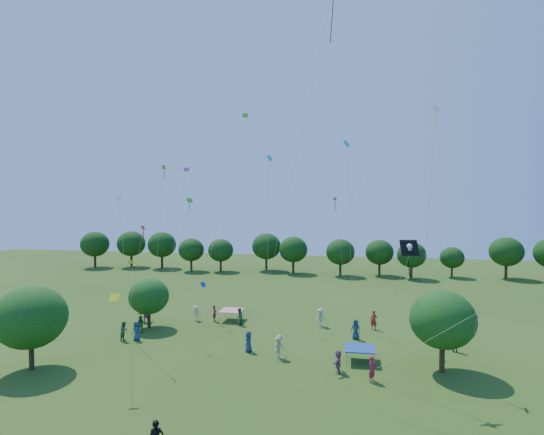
{
  "coord_description": "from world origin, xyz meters",
  "views": [
    {
      "loc": [
        5.51,
        -16.51,
        12.08
      ],
      "look_at": [
        0.0,
        14.0,
        11.0
      ],
      "focal_mm": 28.0,
      "sensor_mm": 36.0,
      "label": 1
    }
  ],
  "objects_px": {
    "near_tree_north": "(149,296)",
    "pirate_kite": "(409,249)",
    "red_high_kite": "(316,71)",
    "tent_red_stripe": "(232,310)",
    "near_tree_east": "(443,320)",
    "near_tree_west": "(31,317)",
    "tent_blue": "(360,348)"
  },
  "relations": [
    {
      "from": "near_tree_north",
      "to": "pirate_kite",
      "type": "bearing_deg",
      "value": -23.46
    },
    {
      "from": "pirate_kite",
      "to": "red_high_kite",
      "type": "xyz_separation_m",
      "value": [
        -6.12,
        2.52,
        12.29
      ]
    },
    {
      "from": "tent_red_stripe",
      "to": "near_tree_north",
      "type": "bearing_deg",
      "value": -151.64
    },
    {
      "from": "pirate_kite",
      "to": "red_high_kite",
      "type": "height_order",
      "value": "red_high_kite"
    },
    {
      "from": "pirate_kite",
      "to": "tent_red_stripe",
      "type": "bearing_deg",
      "value": 138.52
    },
    {
      "from": "near_tree_north",
      "to": "near_tree_east",
      "type": "distance_m",
      "value": 26.28
    },
    {
      "from": "tent_red_stripe",
      "to": "red_high_kite",
      "type": "distance_m",
      "value": 25.07
    },
    {
      "from": "near_tree_east",
      "to": "near_tree_west",
      "type": "bearing_deg",
      "value": -170.63
    },
    {
      "from": "red_high_kite",
      "to": "near_tree_east",
      "type": "bearing_deg",
      "value": 6.66
    },
    {
      "from": "pirate_kite",
      "to": "tent_blue",
      "type": "bearing_deg",
      "value": 122.29
    },
    {
      "from": "near_tree_north",
      "to": "near_tree_east",
      "type": "bearing_deg",
      "value": -13.82
    },
    {
      "from": "near_tree_east",
      "to": "red_high_kite",
      "type": "height_order",
      "value": "red_high_kite"
    },
    {
      "from": "near_tree_west",
      "to": "tent_blue",
      "type": "bearing_deg",
      "value": 13.84
    },
    {
      "from": "near_tree_north",
      "to": "tent_blue",
      "type": "distance_m",
      "value": 20.61
    },
    {
      "from": "tent_blue",
      "to": "pirate_kite",
      "type": "relative_size",
      "value": 0.26
    },
    {
      "from": "near_tree_north",
      "to": "pirate_kite",
      "type": "xyz_separation_m",
      "value": [
        22.68,
        -9.84,
        6.05
      ]
    },
    {
      "from": "tent_blue",
      "to": "near_tree_west",
      "type": "bearing_deg",
      "value": -166.16
    },
    {
      "from": "near_tree_west",
      "to": "near_tree_east",
      "type": "height_order",
      "value": "near_tree_west"
    },
    {
      "from": "tent_red_stripe",
      "to": "pirate_kite",
      "type": "height_order",
      "value": "pirate_kite"
    },
    {
      "from": "near_tree_west",
      "to": "near_tree_north",
      "type": "height_order",
      "value": "near_tree_west"
    },
    {
      "from": "near_tree_east",
      "to": "red_high_kite",
      "type": "distance_m",
      "value": 19.8
    },
    {
      "from": "tent_blue",
      "to": "tent_red_stripe",
      "type": "bearing_deg",
      "value": 144.03
    },
    {
      "from": "tent_red_stripe",
      "to": "red_high_kite",
      "type": "relative_size",
      "value": 0.08
    },
    {
      "from": "near_tree_east",
      "to": "tent_red_stripe",
      "type": "xyz_separation_m",
      "value": [
        -18.34,
        10.14,
        -2.75
      ]
    },
    {
      "from": "tent_blue",
      "to": "pirate_kite",
      "type": "bearing_deg",
      "value": -57.71
    },
    {
      "from": "tent_blue",
      "to": "near_tree_east",
      "type": "bearing_deg",
      "value": -9.63
    },
    {
      "from": "near_tree_east",
      "to": "tent_red_stripe",
      "type": "distance_m",
      "value": 21.14
    },
    {
      "from": "near_tree_north",
      "to": "red_high_kite",
      "type": "distance_m",
      "value": 25.77
    },
    {
      "from": "near_tree_north",
      "to": "near_tree_east",
      "type": "height_order",
      "value": "near_tree_east"
    },
    {
      "from": "near_tree_west",
      "to": "tent_blue",
      "type": "relative_size",
      "value": 2.77
    },
    {
      "from": "near_tree_north",
      "to": "tent_red_stripe",
      "type": "xyz_separation_m",
      "value": [
        7.17,
        3.87,
        -2.04
      ]
    },
    {
      "from": "tent_red_stripe",
      "to": "tent_blue",
      "type": "bearing_deg",
      "value": -35.97
    }
  ]
}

